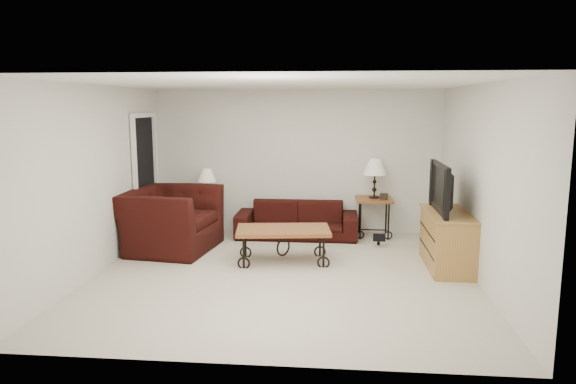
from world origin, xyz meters
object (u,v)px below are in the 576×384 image
object	(u,v)px
coffee_table	(283,245)
tv_stand	(447,240)
side_table_left	(208,217)
lamp_right	(375,179)
sofa	(297,220)
lamp_left	(207,185)
armchair	(170,220)
backpack	(379,234)
television	(448,188)
side_table_right	(374,217)

from	to	relation	value
coffee_table	tv_stand	bearing A→B (deg)	-0.78
side_table_left	lamp_right	distance (m)	2.99
sofa	side_table_left	xyz separation A→B (m)	(-1.59, 0.18, -0.01)
lamp_left	lamp_right	bearing A→B (deg)	-0.00
armchair	lamp_left	bearing A→B (deg)	-7.61
coffee_table	tv_stand	world-z (taller)	tv_stand
side_table_left	tv_stand	bearing A→B (deg)	-23.77
lamp_right	backpack	world-z (taller)	lamp_right
armchair	tv_stand	xyz separation A→B (m)	(4.11, -0.53, -0.08)
sofa	tv_stand	distance (m)	2.66
lamp_right	television	distance (m)	1.89
side_table_left	coffee_table	xyz separation A→B (m)	(1.51, -1.64, -0.04)
television	coffee_table	bearing A→B (deg)	-90.79
sofa	coffee_table	world-z (taller)	sofa
side_table_right	coffee_table	distance (m)	2.15
lamp_right	television	xyz separation A→B (m)	(0.88, -1.67, 0.12)
side_table_left	television	size ratio (longest dim) A/B	0.49
sofa	lamp_right	xyz separation A→B (m)	(1.31, 0.18, 0.70)
lamp_right	coffee_table	bearing A→B (deg)	-130.30
television	side_table_right	bearing A→B (deg)	-152.36
coffee_table	television	bearing A→B (deg)	-0.79
coffee_table	tv_stand	distance (m)	2.29
lamp_left	tv_stand	size ratio (longest dim) A/B	0.44
lamp_right	television	world-z (taller)	television
lamp_right	sofa	bearing A→B (deg)	-172.17
armchair	backpack	xyz separation A→B (m)	(3.26, 0.54, -0.28)
tv_stand	backpack	size ratio (longest dim) A/B	3.42
coffee_table	tv_stand	xyz separation A→B (m)	(2.29, -0.03, 0.14)
lamp_right	armchair	xyz separation A→B (m)	(-3.21, -1.14, -0.53)
backpack	lamp_right	bearing A→B (deg)	90.91
coffee_table	backpack	world-z (taller)	coffee_table
sofa	side_table_right	xyz separation A→B (m)	(1.31, 0.18, 0.04)
side_table_right	lamp_right	bearing A→B (deg)	0.00
side_table_left	armchair	world-z (taller)	armchair
side_table_right	coffee_table	world-z (taller)	side_table_right
tv_stand	coffee_table	bearing A→B (deg)	179.22
lamp_right	tv_stand	size ratio (longest dim) A/B	0.51
side_table_left	lamp_left	bearing A→B (deg)	0.00
coffee_table	armchair	xyz separation A→B (m)	(-1.82, 0.50, 0.23)
side_table_left	lamp_left	size ratio (longest dim) A/B	1.00
side_table_right	armchair	size ratio (longest dim) A/B	0.46
coffee_table	armchair	size ratio (longest dim) A/B	0.91
side_table_right	lamp_right	size ratio (longest dim) A/B	1.00
side_table_right	backpack	xyz separation A→B (m)	(0.05, -0.60, -0.14)
lamp_left	lamp_right	xyz separation A→B (m)	(2.90, -0.00, 0.15)
side_table_right	backpack	bearing A→B (deg)	-85.57
lamp_right	coffee_table	xyz separation A→B (m)	(-1.39, -1.64, -0.76)
coffee_table	backpack	xyz separation A→B (m)	(1.44, 1.04, -0.06)
side_table_left	television	bearing A→B (deg)	-23.88
side_table_right	lamp_left	distance (m)	2.94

